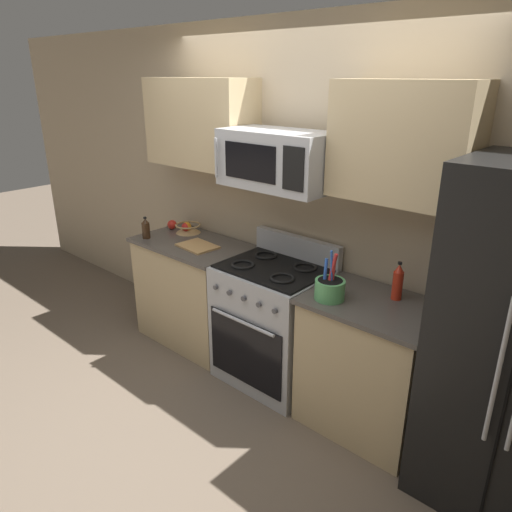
% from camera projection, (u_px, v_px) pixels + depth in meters
% --- Properties ---
extents(ground_plane, '(16.00, 16.00, 0.00)m').
position_uv_depth(ground_plane, '(210.00, 419.00, 3.26)').
color(ground_plane, '#6B5B4C').
extents(wall_back, '(8.00, 0.10, 2.60)m').
position_uv_depth(wall_back, '(306.00, 206.00, 3.53)').
color(wall_back, tan).
rests_on(wall_back, ground).
extents(counter_left, '(0.99, 0.61, 0.91)m').
position_uv_depth(counter_left, '(194.00, 291.00, 4.12)').
color(counter_left, tan).
rests_on(counter_left, ground).
extents(range_oven, '(0.76, 0.65, 1.09)m').
position_uv_depth(range_oven, '(273.00, 323.00, 3.56)').
color(range_oven, '#B2B5BA').
rests_on(range_oven, ground).
extents(counter_right, '(0.82, 0.61, 0.91)m').
position_uv_depth(counter_right, '(368.00, 365.00, 3.07)').
color(counter_right, tan).
rests_on(counter_right, ground).
extents(microwave, '(0.78, 0.44, 0.38)m').
position_uv_depth(microwave, '(278.00, 159.00, 3.15)').
color(microwave, '#B2B5BA').
extents(upper_cabinets_left, '(0.98, 0.34, 0.67)m').
position_uv_depth(upper_cabinets_left, '(200.00, 123.00, 3.73)').
color(upper_cabinets_left, tan).
extents(upper_cabinets_right, '(0.81, 0.34, 0.67)m').
position_uv_depth(upper_cabinets_right, '(403.00, 143.00, 2.67)').
color(upper_cabinets_right, tan).
extents(utensil_crock, '(0.19, 0.19, 0.32)m').
position_uv_depth(utensil_crock, '(330.00, 288.00, 2.93)').
color(utensil_crock, '#59AD66').
rests_on(utensil_crock, counter_right).
extents(fruit_basket, '(0.22, 0.22, 0.11)m').
position_uv_depth(fruit_basket, '(188.00, 228.00, 4.17)').
color(fruit_basket, tan).
rests_on(fruit_basket, counter_left).
extents(apple_loose, '(0.08, 0.08, 0.08)m').
position_uv_depth(apple_loose, '(172.00, 225.00, 4.27)').
color(apple_loose, red).
rests_on(apple_loose, counter_left).
extents(cutting_board, '(0.33, 0.26, 0.02)m').
position_uv_depth(cutting_board, '(198.00, 246.00, 3.84)').
color(cutting_board, tan).
rests_on(cutting_board, counter_left).
extents(bottle_hot_sauce, '(0.06, 0.06, 0.25)m').
position_uv_depth(bottle_hot_sauce, '(398.00, 282.00, 2.92)').
color(bottle_hot_sauce, red).
rests_on(bottle_hot_sauce, counter_right).
extents(bottle_soy, '(0.07, 0.07, 0.19)m').
position_uv_depth(bottle_soy, '(146.00, 229.00, 4.02)').
color(bottle_soy, '#382314').
rests_on(bottle_soy, counter_left).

